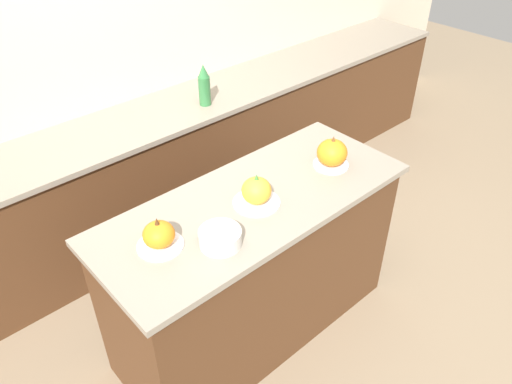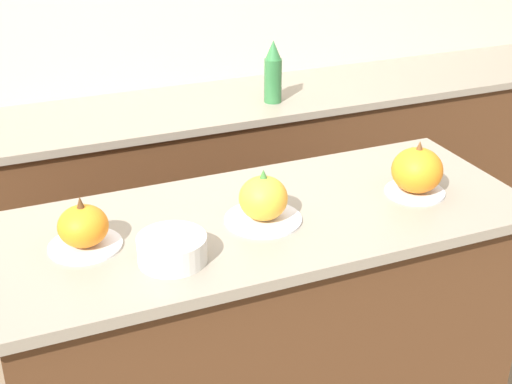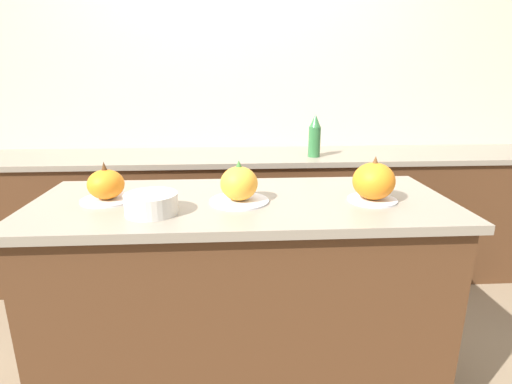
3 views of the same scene
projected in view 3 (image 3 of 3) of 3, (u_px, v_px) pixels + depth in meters
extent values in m
cube|color=beige|center=(236.00, 102.00, 2.99)|extent=(8.00, 0.06, 2.50)
cube|color=#4C2D19|center=(243.00, 307.00, 1.75)|extent=(1.62, 0.62, 0.92)
cube|color=gray|center=(242.00, 204.00, 1.62)|extent=(1.68, 0.68, 0.03)
cube|color=#4C2D19|center=(238.00, 219.00, 2.90)|extent=(6.00, 0.56, 0.88)
cube|color=gray|center=(237.00, 157.00, 2.77)|extent=(6.00, 0.60, 0.03)
cylinder|color=silver|center=(108.00, 199.00, 1.60)|extent=(0.21, 0.21, 0.01)
ellipsoid|color=orange|center=(106.00, 184.00, 1.58)|extent=(0.14, 0.14, 0.12)
cone|color=#4C2D14|center=(104.00, 166.00, 1.56)|extent=(0.02, 0.02, 0.04)
cylinder|color=silver|center=(239.00, 201.00, 1.58)|extent=(0.24, 0.24, 0.01)
ellipsoid|color=orange|center=(239.00, 184.00, 1.56)|extent=(0.15, 0.15, 0.13)
cone|color=#38702D|center=(239.00, 164.00, 1.54)|extent=(0.03, 0.03, 0.03)
cylinder|color=silver|center=(372.00, 200.00, 1.60)|extent=(0.20, 0.20, 0.01)
ellipsoid|color=orange|center=(374.00, 181.00, 1.57)|extent=(0.17, 0.17, 0.15)
cone|color=brown|center=(376.00, 160.00, 1.55)|extent=(0.02, 0.02, 0.03)
cylinder|color=#2D6B38|center=(314.00, 142.00, 2.67)|extent=(0.08, 0.08, 0.20)
cone|color=#2D6B38|center=(315.00, 120.00, 2.63)|extent=(0.07, 0.07, 0.09)
cylinder|color=beige|center=(151.00, 204.00, 1.44)|extent=(0.19, 0.19, 0.07)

